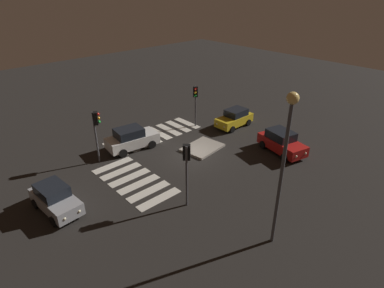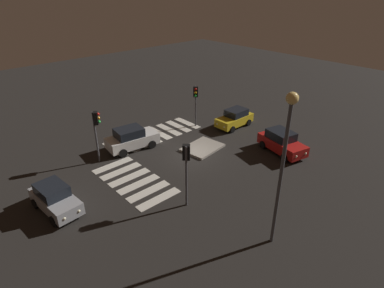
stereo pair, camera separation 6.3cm
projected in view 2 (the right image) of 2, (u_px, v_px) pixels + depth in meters
name	position (u px, v px, depth m)	size (l,w,h in m)	color
ground_plane	(192.00, 155.00, 26.04)	(80.00, 80.00, 0.00)	black
traffic_island	(202.00, 148.00, 27.00)	(3.49, 2.80, 0.18)	gray
car_red	(282.00, 142.00, 26.12)	(2.65, 4.38, 1.80)	red
car_white	(132.00, 139.00, 26.67)	(4.43, 2.41, 1.86)	silver
car_yellow	(235.00, 118.00, 30.79)	(3.89, 1.85, 1.68)	gold
car_silver	(55.00, 198.00, 19.53)	(2.07, 3.98, 1.69)	#9EA0A5
traffic_light_east	(96.00, 125.00, 23.74)	(0.53, 0.54, 4.10)	#47474C
traffic_light_south	(196.00, 97.00, 29.75)	(0.54, 0.54, 3.95)	#47474C
traffic_light_north	(186.00, 160.00, 19.02)	(0.54, 0.54, 4.13)	#47474C
street_lamp	(285.00, 149.00, 14.97)	(0.56, 0.56, 8.36)	#47474C
crosswalk_near	(154.00, 135.00, 29.39)	(8.75, 3.20, 0.02)	silver
crosswalk_side	(134.00, 181.00, 22.72)	(3.20, 6.45, 0.02)	silver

